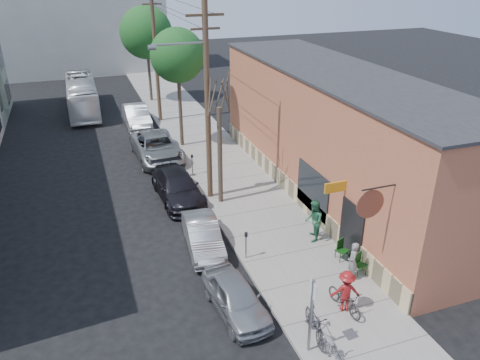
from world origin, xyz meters
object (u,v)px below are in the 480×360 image
object	(u,v)px
tree_bare	(220,156)
car_1	(203,236)
parked_bike_a	(315,323)
car_0	(236,297)
car_2	(178,187)
car_3	(157,147)
bus	(82,96)
parking_meter_near	(246,241)
patron_grey	(353,261)
cyclist	(346,291)
car_4	(137,116)
patio_chair_a	(342,250)
patio_chair_b	(360,265)
sign_post	(311,309)
tree_leafy_far	(146,33)
utility_pole_near	(206,100)
tree_leafy_mid	(177,56)
patron_green	(314,221)
parking_meter_far	(192,161)

from	to	relation	value
tree_bare	car_1	bearing A→B (deg)	-117.99
parked_bike_a	car_0	bearing A→B (deg)	141.33
tree_bare	car_2	distance (m)	3.06
car_3	bus	distance (m)	13.13
parking_meter_near	patron_grey	distance (m)	4.38
car_3	parking_meter_near	bearing A→B (deg)	-86.06
patron_grey	parking_meter_near	bearing A→B (deg)	-103.56
cyclist	parked_bike_a	size ratio (longest dim) A/B	0.89
patron_grey	cyclist	xyz separation A→B (m)	(-1.22, -1.50, 0.00)
parking_meter_near	car_1	world-z (taller)	parking_meter_near
parking_meter_near	cyclist	world-z (taller)	cyclist
patron_grey	car_4	distance (m)	22.82
patio_chair_a	parking_meter_near	bearing A→B (deg)	134.56
patio_chair_b	bus	world-z (taller)	bus
sign_post	parking_meter_near	world-z (taller)	sign_post
parking_meter_near	bus	bearing A→B (deg)	102.12
tree_leafy_far	car_4	world-z (taller)	tree_leafy_far
utility_pole_near	patio_chair_b	bearing A→B (deg)	-66.44
parked_bike_a	car_0	size ratio (longest dim) A/B	0.49
patio_chair_b	parked_bike_a	bearing A→B (deg)	-165.14
car_4	bus	world-z (taller)	bus
utility_pole_near	cyclist	bearing A→B (deg)	-78.61
patio_chair_a	patron_grey	size ratio (longest dim) A/B	0.54
patron_grey	car_0	size ratio (longest dim) A/B	0.43
tree_leafy_mid	car_1	size ratio (longest dim) A/B	1.95
patron_green	car_2	world-z (taller)	patron_green
cyclist	tree_leafy_mid	bearing A→B (deg)	-65.72
car_4	parking_meter_near	bearing A→B (deg)	-85.16
sign_post	car_2	distance (m)	12.22
patron_grey	car_0	xyz separation A→B (m)	(-4.88, -0.12, -0.32)
parked_bike_a	car_4	bearing A→B (deg)	104.24
tree_bare	car_1	size ratio (longest dim) A/B	1.27
cyclist	utility_pole_near	bearing A→B (deg)	-59.52
tree_bare	patio_chair_b	bearing A→B (deg)	-66.92
cyclist	parked_bike_a	distance (m)	1.86
car_0	bus	size ratio (longest dim) A/B	0.39
parked_bike_a	cyclist	bearing A→B (deg)	35.34
patron_grey	patron_green	world-z (taller)	patron_green
parked_bike_a	bus	size ratio (longest dim) A/B	0.19
car_0	patio_chair_a	bearing A→B (deg)	9.78
parking_meter_far	patron_grey	world-z (taller)	patron_grey
parked_bike_a	car_2	distance (m)	11.75
sign_post	car_1	size ratio (longest dim) A/B	0.70
parking_meter_near	tree_bare	distance (m)	5.58
tree_bare	car_3	size ratio (longest dim) A/B	0.88
parking_meter_far	utility_pole_near	distance (m)	5.35
tree_leafy_far	patio_chair_b	bearing A→B (deg)	-83.33
car_0	sign_post	bearing A→B (deg)	-65.34
sign_post	tree_leafy_mid	xyz separation A→B (m)	(0.45, 19.58, 4.30)
sign_post	bus	size ratio (longest dim) A/B	0.29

